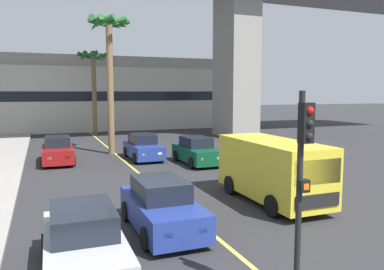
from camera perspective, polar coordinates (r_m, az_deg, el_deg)
lane_stripe_center at (r=22.50m, az=-9.35°, el=-4.37°), size 0.14×56.00×0.01m
pier_building_backdrop at (r=45.12m, az=-15.66°, el=5.85°), size 38.96×8.04×7.98m
car_queue_front at (r=11.84m, az=-4.54°, el=-10.59°), size 1.84×4.10×1.56m
car_queue_second at (r=24.21m, az=-7.27°, el=-1.86°), size 1.86×4.11×1.56m
car_queue_third at (r=24.04m, az=-19.27°, el=-2.23°), size 1.91×4.14×1.56m
car_queue_fourth at (r=9.43m, az=-15.76°, el=-15.34°), size 1.87×4.12×1.56m
car_queue_fifth at (r=22.48m, az=0.69°, el=-2.45°), size 1.84×4.10×1.56m
delivery_van at (r=14.92m, az=11.82°, el=-4.91°), size 2.17×5.26×2.36m
traffic_light_median_near at (r=7.64m, az=16.03°, el=-4.88°), size 0.24×0.37×4.20m
palm_tree_near_median at (r=26.53m, az=-12.16°, el=12.96°), size 2.83×2.83×9.17m
palm_tree_mid_median at (r=38.80m, az=-14.38°, el=9.21°), size 3.05×3.12×8.12m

